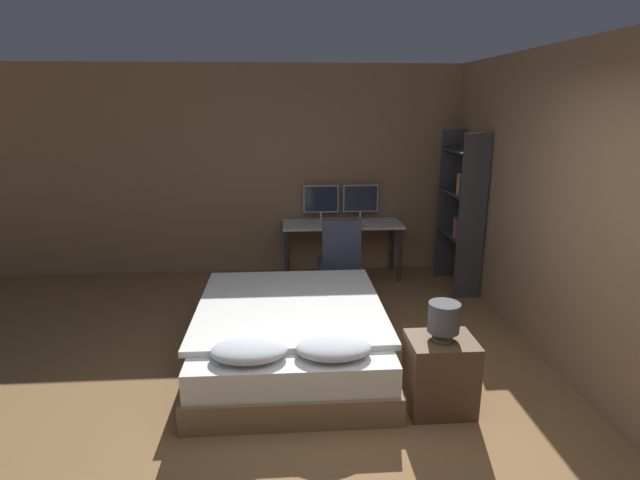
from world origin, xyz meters
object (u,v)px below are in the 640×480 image
Objects in this scene: desk at (342,230)px; keyboard at (344,226)px; bedside_lamp at (444,318)px; computer_mouse at (368,224)px; office_chair at (340,267)px; monitor_right at (361,200)px; bookshelf at (463,206)px; monitor_left at (321,200)px; nightstand at (440,374)px; bed at (291,335)px.

desk is 0.21m from keyboard.
bedside_lamp is at bearing -82.54° from desk.
computer_mouse is (-0.09, 2.80, 0.02)m from bedside_lamp.
keyboard is at bearing 79.26° from office_chair.
bookshelf is at bearing -33.07° from monitor_right.
bedside_lamp is 0.61× the size of monitor_left.
monitor_right is (0.52, 0.00, 0.00)m from monitor_left.
monitor_left is at bearing 98.72° from office_chair.
bookshelf is at bearing 68.02° from nightstand.
keyboard is at bearing -90.00° from desk.
bed is at bearing -141.37° from bookshelf.
office_chair is (0.15, -0.97, -0.60)m from monitor_left.
keyboard is at bearing -124.68° from monitor_right.
bed is at bearing -100.39° from monitor_left.
keyboard is (-0.39, 2.80, 0.01)m from bedside_lamp.
bedside_lamp is 2.83m from keyboard.
nightstand is 0.57× the size of office_chair.
monitor_left is 1.00× the size of monitor_right.
bed is 2.30m from computer_mouse.
monitor_left is 0.52m from monitor_right.
bedside_lamp is 3.19m from monitor_right.
computer_mouse is at bearing -34.02° from monitor_left.
bedside_lamp is 2.29m from office_chair.
office_chair is 0.52× the size of bookshelf.
computer_mouse is at bearing 91.91° from bedside_lamp.
monitor_left and monitor_right have the same top height.
bedside_lamp reaches higher than bed.
desk reaches higher than nightstand.
bookshelf is at bearing -17.98° from computer_mouse.
bed is 1.34m from nightstand.
bed is at bearing -116.36° from computer_mouse.
computer_mouse is (0.30, -0.19, 0.11)m from desk.
bedside_lamp is at bearing -87.65° from monitor_right.
desk is 3.32× the size of monitor_right.
monitor_right is 0.47× the size of office_chair.
nightstand is 0.30× the size of bookshelf.
bed is 1.08× the size of bookshelf.
keyboard is at bearing 165.73° from bookshelf.
computer_mouse is 0.04× the size of bookshelf.
monitor_left is at bearing 156.06° from bookshelf.
monitor_right is 0.45m from computer_mouse.
desk is 1.53m from bookshelf.
monitor_right is (0.96, 2.39, 0.74)m from bed.
monitor_right is 0.24× the size of bookshelf.
bookshelf reaches higher than monitor_left.
keyboard is 0.42× the size of office_chair.
bed is 4.94× the size of keyboard.
desk reaches higher than bed.
monitor_right reaches higher than office_chair.
desk is 0.80× the size of bookshelf.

